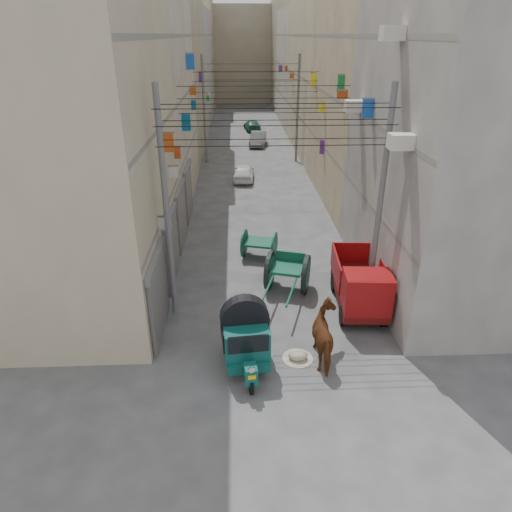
{
  "coord_description": "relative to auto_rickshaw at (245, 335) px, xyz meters",
  "views": [
    {
      "loc": [
        -1.26,
        -8.45,
        9.26
      ],
      "look_at": [
        -0.59,
        6.5,
        1.98
      ],
      "focal_mm": 32.0,
      "sensor_mm": 36.0,
      "label": 1
    }
  ],
  "objects": [
    {
      "name": "signboards",
      "position": [
        1.08,
        18.73,
        2.36
      ],
      "size": [
        8.22,
        40.52,
        5.67
      ],
      "color": "#B94B15",
      "rests_on": "ground"
    },
    {
      "name": "ground",
      "position": [
        1.09,
        -2.92,
        -1.07
      ],
      "size": [
        140.0,
        140.0,
        0.0
      ],
      "primitive_type": "plane",
      "color": "#414143",
      "rests_on": "ground"
    },
    {
      "name": "end_cap_building",
      "position": [
        1.09,
        63.08,
        5.43
      ],
      "size": [
        22.0,
        10.0,
        13.0
      ],
      "primitive_type": "cube",
      "color": "#9D957C",
      "rests_on": "ground"
    },
    {
      "name": "feed_sack",
      "position": [
        1.67,
        0.13,
        -0.92
      ],
      "size": [
        0.61,
        0.49,
        0.31
      ],
      "primitive_type": "ellipsoid",
      "color": "beige",
      "rests_on": "ground"
    },
    {
      "name": "utility_poles",
      "position": [
        1.09,
        14.08,
        2.93
      ],
      "size": [
        7.4,
        22.2,
        8.0
      ],
      "color": "slate",
      "rests_on": "ground"
    },
    {
      "name": "tonga_cart",
      "position": [
        1.79,
        4.48,
        -0.26
      ],
      "size": [
        2.23,
        3.69,
        1.56
      ],
      "rotation": [
        0.0,
        0.0,
        -0.29
      ],
      "color": "black",
      "rests_on": "ground"
    },
    {
      "name": "auto_rickshaw",
      "position": [
        0.0,
        0.0,
        0.0
      ],
      "size": [
        1.66,
        2.64,
        1.82
      ],
      "rotation": [
        0.0,
        0.0,
        0.1
      ],
      "color": "black",
      "rests_on": "ground"
    },
    {
      "name": "ac_units",
      "position": [
        4.74,
        4.74,
        6.36
      ],
      "size": [
        0.7,
        6.55,
        3.35
      ],
      "color": "beige",
      "rests_on": "ground"
    },
    {
      "name": "building_row_left",
      "position": [
        -6.91,
        31.2,
        5.39
      ],
      "size": [
        8.0,
        62.0,
        14.0
      ],
      "color": "tan",
      "rests_on": "ground"
    },
    {
      "name": "shutters_left",
      "position": [
        -2.83,
        7.45,
        0.42
      ],
      "size": [
        0.18,
        14.4,
        2.88
      ],
      "color": "#46464B",
      "rests_on": "ground"
    },
    {
      "name": "second_cart",
      "position": [
        0.82,
        7.47,
        -0.38
      ],
      "size": [
        1.77,
        1.65,
        1.31
      ],
      "rotation": [
        0.0,
        0.0,
        -0.27
      ],
      "color": "#124F3A",
      "rests_on": "ground"
    },
    {
      "name": "horse",
      "position": [
        2.56,
        0.08,
        -0.2
      ],
      "size": [
        1.02,
        2.09,
        1.74
      ],
      "primitive_type": "imported",
      "rotation": [
        0.0,
        0.0,
        3.18
      ],
      "color": "brown",
      "rests_on": "ground"
    },
    {
      "name": "distant_car_grey",
      "position": [
        1.9,
        30.98,
        -0.46
      ],
      "size": [
        1.83,
        3.89,
        1.23
      ],
      "primitive_type": "imported",
      "rotation": [
        0.0,
        0.0,
        -0.15
      ],
      "color": "slate",
      "rests_on": "ground"
    },
    {
      "name": "distant_car_green",
      "position": [
        1.64,
        38.31,
        -0.53
      ],
      "size": [
        1.88,
        3.85,
        1.08
      ],
      "primitive_type": "imported",
      "rotation": [
        0.0,
        0.0,
        3.25
      ],
      "color": "#216145",
      "rests_on": "ground"
    },
    {
      "name": "distant_car_white",
      "position": [
        0.38,
        19.91,
        -0.5
      ],
      "size": [
        1.58,
        3.41,
        1.13
      ],
      "primitive_type": "imported",
      "rotation": [
        0.0,
        0.0,
        3.07
      ],
      "color": "white",
      "rests_on": "ground"
    },
    {
      "name": "overhead_cables",
      "position": [
        1.09,
        11.48,
        5.7
      ],
      "size": [
        7.4,
        22.52,
        1.12
      ],
      "color": "black",
      "rests_on": "ground"
    },
    {
      "name": "building_row_right",
      "position": [
        9.08,
        31.2,
        5.39
      ],
      "size": [
        8.0,
        62.0,
        14.0
      ],
      "color": "#A19B96",
      "rests_on": "ground"
    },
    {
      "name": "mini_truck",
      "position": [
        4.26,
        2.67,
        -0.08
      ],
      "size": [
        1.88,
        3.77,
        2.06
      ],
      "rotation": [
        0.0,
        0.0,
        -0.07
      ],
      "color": "black",
      "rests_on": "ground"
    }
  ]
}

